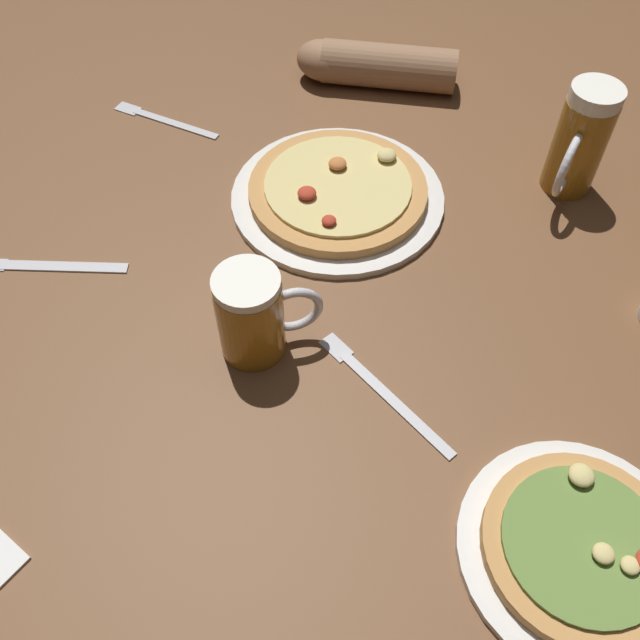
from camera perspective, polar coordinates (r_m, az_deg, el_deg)
The scene contains 9 objects.
ground_plane at distance 0.96m, azimuth 0.00°, elevation -1.27°, with size 2.40×2.40×0.03m, color brown.
pizza_plate_near at distance 0.84m, azimuth 20.65°, elevation -17.19°, with size 0.26×0.26×0.05m.
pizza_plate_far at distance 1.11m, azimuth 1.47°, elevation 10.44°, with size 0.34×0.34×0.05m.
beer_mug_dark at distance 0.88m, azimuth -5.52°, elevation 0.45°, with size 0.12×0.11×0.14m.
beer_mug_amber at distance 1.16m, azimuth 20.55°, elevation 13.55°, with size 0.08×0.14×0.18m.
fork_left at distance 0.89m, azimuth 5.12°, elevation -5.75°, with size 0.22×0.12×0.01m.
knife_right at distance 1.10m, azimuth -21.70°, elevation 4.19°, with size 0.23×0.11×0.01m.
fork_spare at distance 1.31m, azimuth -12.76°, elevation 15.80°, with size 0.21×0.03×0.01m.
diner_arm at distance 1.35m, azimuth 4.18°, elevation 20.22°, with size 0.29×0.14×0.08m.
Camera 1 is at (0.23, -0.52, 0.76)m, focal length 38.89 mm.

